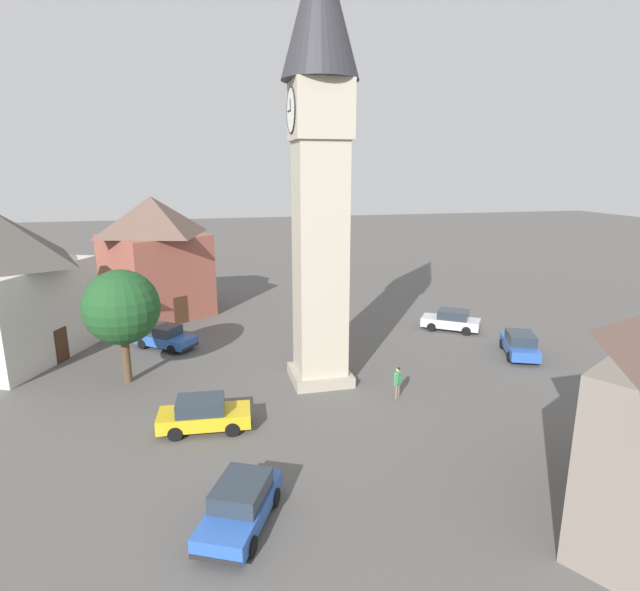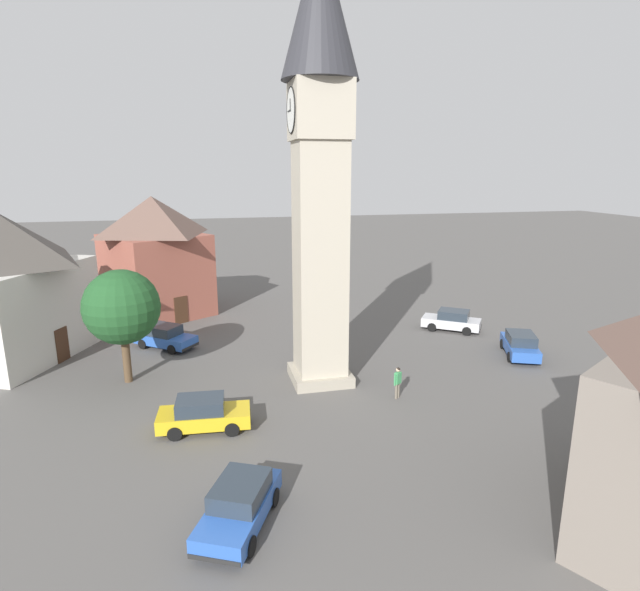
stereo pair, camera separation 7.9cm
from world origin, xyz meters
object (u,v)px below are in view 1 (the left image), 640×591
(tree, at_px, (121,308))
(car_white_side, at_px, (451,320))
(clock_tower, at_px, (320,132))
(pedestrian, at_px, (398,380))
(building_corner_back, at_px, (155,256))
(car_silver_kerb, at_px, (204,414))
(car_black_far, at_px, (241,504))
(car_red_corner, at_px, (164,337))
(car_blue_kerb, at_px, (520,344))

(tree, bearing_deg, car_white_side, -78.67)
(clock_tower, relative_size, pedestrian, 13.42)
(car_white_side, distance_m, building_corner_back, 23.46)
(tree, xyz_separation_m, building_corner_back, (13.75, -0.78, 0.57))
(clock_tower, relative_size, building_corner_back, 2.30)
(car_silver_kerb, xyz_separation_m, pedestrian, (1.05, -9.76, 0.25))
(car_white_side, height_order, car_black_far, same)
(car_red_corner, height_order, pedestrian, pedestrian)
(pedestrian, bearing_deg, car_blue_kerb, -67.86)
(car_red_corner, height_order, car_black_far, same)
(pedestrian, bearing_deg, car_red_corner, 48.41)
(clock_tower, xyz_separation_m, car_white_side, (6.61, -11.45, -12.54))
(car_blue_kerb, relative_size, car_silver_kerb, 1.05)
(car_silver_kerb, distance_m, building_corner_back, 20.90)
(car_silver_kerb, bearing_deg, tree, 31.81)
(clock_tower, height_order, car_black_far, clock_tower)
(car_blue_kerb, bearing_deg, tree, 86.49)
(car_black_far, bearing_deg, car_blue_kerb, -57.31)
(tree, bearing_deg, clock_tower, -102.06)
(tree, bearing_deg, car_black_far, -159.01)
(car_red_corner, xyz_separation_m, pedestrian, (-10.73, -12.10, 0.25))
(clock_tower, bearing_deg, car_blue_kerb, -86.59)
(car_blue_kerb, bearing_deg, car_black_far, 122.69)
(car_blue_kerb, bearing_deg, car_red_corner, 72.90)
(tree, bearing_deg, car_red_corner, -17.66)
(clock_tower, xyz_separation_m, car_black_far, (-11.08, 5.33, -12.54))
(clock_tower, bearing_deg, pedestrian, -133.86)
(car_black_far, distance_m, building_corner_back, 27.71)
(clock_tower, distance_m, tree, 13.98)
(car_white_side, relative_size, car_black_far, 0.97)
(clock_tower, height_order, car_silver_kerb, clock_tower)
(car_red_corner, distance_m, building_corner_back, 9.43)
(building_corner_back, bearing_deg, car_black_far, -170.91)
(car_silver_kerb, height_order, tree, tree)
(car_blue_kerb, bearing_deg, car_silver_kerb, 104.44)
(clock_tower, distance_m, car_red_corner, 17.05)
(car_blue_kerb, xyz_separation_m, car_red_corner, (6.74, 21.91, 0.00))
(pedestrian, distance_m, tree, 15.17)
(car_red_corner, relative_size, building_corner_back, 0.43)
(car_white_side, bearing_deg, pedestrian, 140.45)
(car_silver_kerb, xyz_separation_m, car_red_corner, (11.78, 2.34, 0.00))
(car_red_corner, xyz_separation_m, car_white_side, (-0.91, -20.21, 0.00))
(pedestrian, xyz_separation_m, building_corner_back, (19.19, 13.01, 3.83))
(clock_tower, height_order, car_blue_kerb, clock_tower)
(clock_tower, height_order, car_white_side, clock_tower)
(car_blue_kerb, distance_m, tree, 23.90)
(building_corner_back, bearing_deg, clock_tower, -148.83)
(car_white_side, distance_m, car_black_far, 24.39)
(clock_tower, height_order, pedestrian, clock_tower)
(pedestrian, bearing_deg, car_silver_kerb, 96.13)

